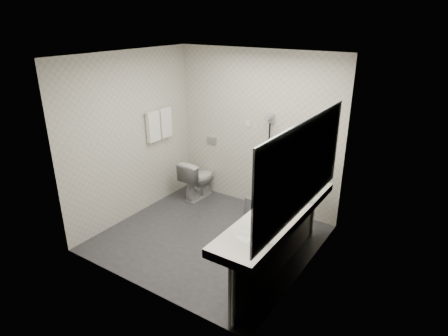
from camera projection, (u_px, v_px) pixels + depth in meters
The scene contains 32 objects.
floor at pixel (209, 238), 5.45m from camera, with size 2.80×2.80×0.00m, color #2B2B30.
ceiling at pixel (206, 55), 4.52m from camera, with size 2.80×2.80×0.00m, color silver.
wall_back at pixel (256, 131), 5.99m from camera, with size 2.80×2.80×0.00m, color beige.
wall_front at pixel (135, 191), 3.97m from camera, with size 2.80×2.80×0.00m, color beige.
wall_left at pixel (131, 137), 5.70m from camera, with size 2.60×2.60×0.00m, color beige.
wall_right at pixel (310, 179), 4.27m from camera, with size 2.60×2.60×0.00m, color beige.
vanity_counter at pixel (278, 215), 4.42m from camera, with size 0.55×2.20×0.10m, color silver.
vanity_panel at pixel (278, 247), 4.57m from camera, with size 0.03×2.15×0.75m, color gray.
vanity_post_near at pixel (234, 298), 3.74m from camera, with size 0.06×0.06×0.75m, color silver.
vanity_post_far at pixel (313, 212), 5.36m from camera, with size 0.06×0.06×0.75m, color silver.
mirror at pixel (303, 167), 4.05m from camera, with size 0.02×2.20×1.05m, color #B2BCC6.
basin_near at pixel (250, 238), 3.90m from camera, with size 0.40×0.31×0.05m, color silver.
basin_far at pixel (300, 192), 4.91m from camera, with size 0.40×0.31×0.05m, color silver.
faucet_near at pixel (267, 236), 3.77m from camera, with size 0.04×0.04×0.15m, color silver.
faucet_far at pixel (316, 189), 4.78m from camera, with size 0.04×0.04×0.15m, color silver.
soap_bottle_a at pixel (283, 206), 4.41m from camera, with size 0.04×0.04×0.09m, color silver.
soap_bottle_b at pixel (281, 201), 4.54m from camera, with size 0.07×0.07×0.09m, color silver.
soap_bottle_c at pixel (277, 209), 4.30m from camera, with size 0.05×0.05×0.13m, color silver.
glass_left at pixel (297, 199), 4.57m from camera, with size 0.06×0.06×0.11m, color silver.
glass_right at pixel (310, 198), 4.58m from camera, with size 0.06×0.06×0.12m, color silver.
toilet at pixel (198, 179), 6.55m from camera, with size 0.38×0.67×0.68m, color silver.
flush_plate at pixel (212, 141), 6.52m from camera, with size 0.18×0.02×0.12m, color #B2B5BA.
pedal_bin at pixel (252, 206), 6.02m from camera, with size 0.21×0.21×0.30m, color #B2B5BA.
bin_lid at pixel (252, 197), 5.96m from camera, with size 0.21×0.21×0.01m, color #B2B5BA.
towel_rail at pixel (158, 111), 5.98m from camera, with size 0.02×0.02×0.62m, color silver.
towel_near at pixel (153, 126), 5.95m from camera, with size 0.07×0.24×0.48m, color white.
towel_far at pixel (165, 122), 6.17m from camera, with size 0.07×0.24×0.48m, color white.
dryer_cradle at pixel (271, 118), 5.74m from camera, with size 0.10×0.04×0.14m, color gray.
dryer_barrel at pixel (269, 117), 5.68m from camera, with size 0.08×0.08×0.14m, color gray.
dryer_cord at pixel (269, 135), 5.83m from camera, with size 0.02×0.02×0.35m, color black.
switch_plate_a at pixel (248, 124), 6.02m from camera, with size 0.09×0.02×0.09m, color silver.
switch_plate_b at pixel (289, 131), 5.66m from camera, with size 0.09×0.02×0.09m, color silver.
Camera 1 is at (2.75, -3.80, 2.95)m, focal length 30.76 mm.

